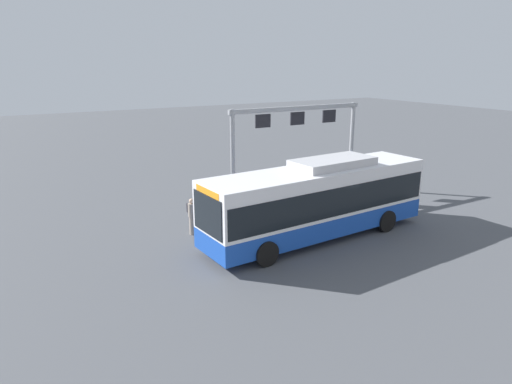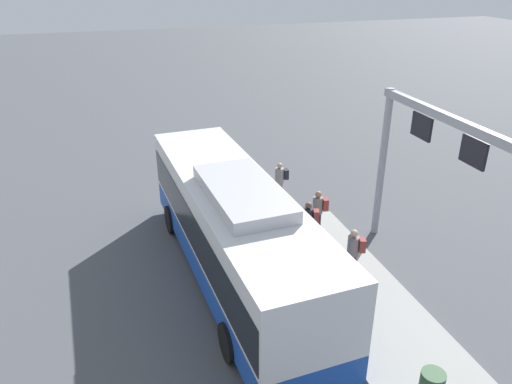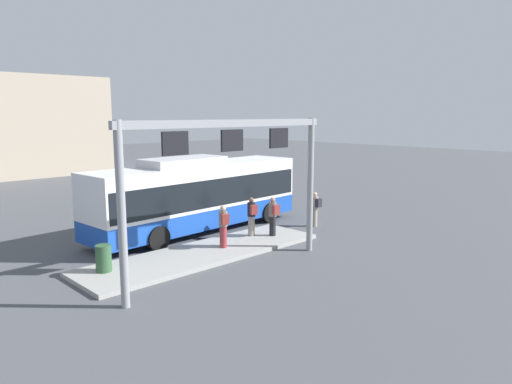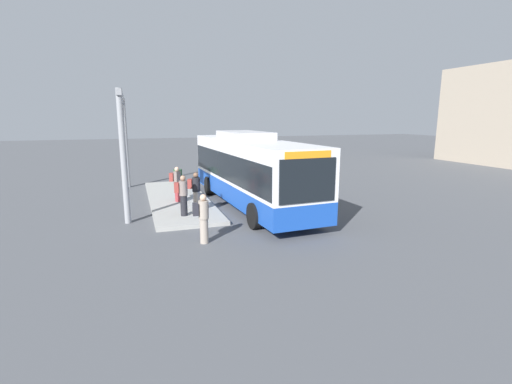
{
  "view_description": "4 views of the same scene",
  "coord_description": "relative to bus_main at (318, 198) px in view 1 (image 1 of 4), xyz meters",
  "views": [
    {
      "loc": [
        11.84,
        14.99,
        7.48
      ],
      "look_at": [
        1.93,
        -1.98,
        1.86
      ],
      "focal_mm": 32.05,
      "sensor_mm": 36.0,
      "label": 1
    },
    {
      "loc": [
        -12.23,
        3.2,
        8.93
      ],
      "look_at": [
        3.42,
        -1.75,
        1.14
      ],
      "focal_mm": 34.77,
      "sensor_mm": 36.0,
      "label": 2
    },
    {
      "loc": [
        -12.88,
        -17.06,
        5.35
      ],
      "look_at": [
        3.57,
        -0.11,
        1.44
      ],
      "focal_mm": 33.18,
      "sensor_mm": 36.0,
      "label": 3
    },
    {
      "loc": [
        16.22,
        -5.19,
        4.13
      ],
      "look_at": [
        2.59,
        -0.6,
        1.19
      ],
      "focal_mm": 25.76,
      "sensor_mm": 36.0,
      "label": 4
    }
  ],
  "objects": [
    {
      "name": "person_boarding",
      "position": [
        4.59,
        -3.12,
        -0.92
      ],
      "size": [
        0.36,
        0.54,
        1.67
      ],
      "rotation": [
        0.0,
        0.0,
        1.5
      ],
      "color": "gray",
      "rests_on": "ground"
    },
    {
      "name": "ground_plane",
      "position": [
        0.01,
        0.0,
        -1.81
      ],
      "size": [
        120.0,
        120.0,
        0.0
      ],
      "primitive_type": "plane",
      "color": "#4C4F54"
    },
    {
      "name": "trash_bin",
      "position": [
        -5.98,
        -2.68,
        -1.2
      ],
      "size": [
        0.52,
        0.52,
        0.9
      ],
      "primitive_type": "cylinder",
      "color": "#2D5133",
      "rests_on": "platform_curb"
    },
    {
      "name": "platform_curb",
      "position": [
        -2.09,
        -3.15,
        -1.73
      ],
      "size": [
        10.0,
        2.8,
        0.16
      ],
      "primitive_type": "cube",
      "color": "#9E9E99",
      "rests_on": "ground"
    },
    {
      "name": "bus_main",
      "position": [
        0.0,
        0.0,
        0.0
      ],
      "size": [
        10.82,
        3.15,
        3.46
      ],
      "rotation": [
        0.0,
        0.0,
        0.06
      ],
      "color": "#1947AD",
      "rests_on": "ground"
    },
    {
      "name": "person_waiting_near",
      "position": [
        1.44,
        -3.36,
        -0.76
      ],
      "size": [
        0.41,
        0.57,
        1.67
      ],
      "rotation": [
        0.0,
        0.0,
        1.36
      ],
      "color": "black",
      "rests_on": "platform_curb"
    },
    {
      "name": "person_waiting_far",
      "position": [
        -1.27,
        -3.28,
        -0.76
      ],
      "size": [
        0.48,
        0.6,
        1.67
      ],
      "rotation": [
        0.0,
        0.0,
        1.2
      ],
      "color": "maroon",
      "rests_on": "platform_curb"
    },
    {
      "name": "person_waiting_mid",
      "position": [
        0.78,
        -2.72,
        -0.76
      ],
      "size": [
        0.47,
        0.59,
        1.67
      ],
      "rotation": [
        0.0,
        0.0,
        1.22
      ],
      "color": "gray",
      "rests_on": "platform_curb"
    },
    {
      "name": "platform_sign_gantry",
      "position": [
        -2.76,
        -5.53,
        1.89
      ],
      "size": [
        8.42,
        0.24,
        5.2
      ],
      "color": "gray",
      "rests_on": "ground"
    }
  ]
}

